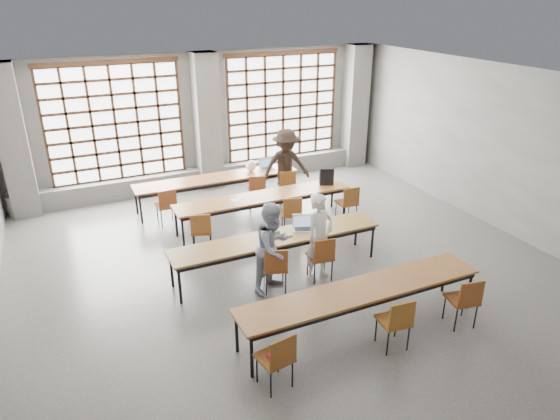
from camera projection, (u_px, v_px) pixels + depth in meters
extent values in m
plane|color=#4B4B49|center=(297.00, 277.00, 9.23)|extent=(11.00, 11.00, 0.00)
plane|color=silver|center=(300.00, 85.00, 7.82)|extent=(11.00, 11.00, 0.00)
plane|color=#595957|center=(204.00, 120.00, 13.10)|extent=(10.00, 0.00, 10.00)
plane|color=#595957|center=(511.00, 152.00, 10.45)|extent=(0.00, 11.00, 11.00)
cube|color=#5A5B58|center=(13.00, 143.00, 11.13)|extent=(0.60, 0.55, 3.50)
cube|color=#5A5B58|center=(207.00, 122.00, 12.87)|extent=(0.60, 0.55, 3.50)
cube|color=#5A5B58|center=(355.00, 107.00, 14.60)|extent=(0.60, 0.55, 3.50)
cube|color=white|center=(115.00, 123.00, 12.16)|extent=(3.20, 0.02, 2.80)
cube|color=black|center=(115.00, 124.00, 12.09)|extent=(3.20, 0.05, 2.80)
cube|color=black|center=(123.00, 180.00, 12.67)|extent=(3.32, 0.07, 0.10)
cube|color=black|center=(107.00, 62.00, 11.51)|extent=(3.32, 0.07, 0.10)
cube|color=white|center=(282.00, 107.00, 13.89)|extent=(3.20, 0.02, 2.80)
cube|color=black|center=(283.00, 107.00, 13.82)|extent=(3.20, 0.05, 2.80)
cube|color=black|center=(283.00, 157.00, 14.40)|extent=(3.32, 0.07, 0.10)
cube|color=black|center=(283.00, 53.00, 13.24)|extent=(3.32, 0.07, 0.10)
cube|color=#5A5B58|center=(210.00, 176.00, 13.53)|extent=(9.80, 0.35, 0.50)
cube|color=brown|center=(217.00, 178.00, 12.06)|extent=(4.00, 0.70, 0.04)
cube|color=black|center=(217.00, 180.00, 12.08)|extent=(3.90, 0.64, 0.08)
cylinder|color=black|center=(141.00, 209.00, 11.22)|extent=(0.05, 0.05, 0.69)
cylinder|color=black|center=(136.00, 200.00, 11.71)|extent=(0.05, 0.05, 0.69)
cylinder|color=black|center=(294.00, 184.00, 12.70)|extent=(0.05, 0.05, 0.69)
cylinder|color=black|center=(284.00, 177.00, 13.18)|extent=(0.05, 0.05, 0.69)
cube|color=brown|center=(264.00, 196.00, 10.97)|extent=(4.00, 0.70, 0.04)
cube|color=black|center=(264.00, 199.00, 10.99)|extent=(3.90, 0.64, 0.08)
cylinder|color=black|center=(183.00, 233.00, 10.14)|extent=(0.05, 0.05, 0.69)
cylinder|color=black|center=(176.00, 222.00, 10.62)|extent=(0.05, 0.05, 0.69)
cylinder|color=black|center=(345.00, 202.00, 11.61)|extent=(0.05, 0.05, 0.69)
cylinder|color=black|center=(332.00, 194.00, 12.09)|extent=(0.05, 0.05, 0.69)
cube|color=brown|center=(277.00, 237.00, 9.14)|extent=(4.00, 0.70, 0.04)
cube|color=black|center=(277.00, 240.00, 9.16)|extent=(3.90, 0.64, 0.08)
cylinder|color=black|center=(180.00, 286.00, 8.31)|extent=(0.05, 0.05, 0.69)
cylinder|color=black|center=(171.00, 270.00, 8.79)|extent=(0.05, 0.05, 0.69)
cylinder|color=black|center=(372.00, 242.00, 9.78)|extent=(0.05, 0.05, 0.69)
cylinder|color=black|center=(356.00, 230.00, 10.26)|extent=(0.05, 0.05, 0.69)
cube|color=brown|center=(362.00, 290.00, 7.53)|extent=(4.00, 0.70, 0.04)
cube|color=black|center=(362.00, 293.00, 7.56)|extent=(3.90, 0.64, 0.08)
cylinder|color=black|center=(252.00, 357.00, 6.70)|extent=(0.05, 0.05, 0.69)
cylinder|color=black|center=(237.00, 332.00, 7.18)|extent=(0.05, 0.05, 0.69)
cylinder|color=black|center=(469.00, 291.00, 8.18)|extent=(0.05, 0.05, 0.69)
cylinder|color=black|center=(444.00, 274.00, 8.66)|extent=(0.05, 0.05, 0.69)
cube|color=brown|center=(166.00, 205.00, 11.17)|extent=(0.45, 0.45, 0.04)
cube|color=brown|center=(168.00, 199.00, 10.91)|extent=(0.40, 0.06, 0.40)
cylinder|color=black|center=(167.00, 215.00, 11.26)|extent=(0.02, 0.02, 0.45)
cube|color=brown|center=(257.00, 190.00, 12.01)|extent=(0.52, 0.52, 0.04)
cube|color=brown|center=(257.00, 184.00, 11.74)|extent=(0.39, 0.14, 0.40)
cylinder|color=black|center=(257.00, 199.00, 12.10)|extent=(0.02, 0.02, 0.45)
cube|color=brown|center=(287.00, 185.00, 12.32)|extent=(0.53, 0.53, 0.04)
cube|color=brown|center=(288.00, 179.00, 12.05)|extent=(0.39, 0.15, 0.40)
cylinder|color=black|center=(287.00, 194.00, 12.41)|extent=(0.02, 0.02, 0.45)
cube|color=brown|center=(202.00, 230.00, 10.00)|extent=(0.53, 0.53, 0.04)
cube|color=brown|center=(201.00, 224.00, 9.73)|extent=(0.39, 0.15, 0.40)
cylinder|color=black|center=(202.00, 240.00, 10.09)|extent=(0.02, 0.02, 0.45)
cube|color=brown|center=(291.00, 213.00, 10.77)|extent=(0.52, 0.52, 0.04)
cube|color=brown|center=(293.00, 207.00, 10.50)|extent=(0.39, 0.14, 0.40)
cylinder|color=black|center=(291.00, 223.00, 10.86)|extent=(0.02, 0.02, 0.45)
cube|color=brown|center=(346.00, 203.00, 11.31)|extent=(0.44, 0.44, 0.04)
cube|color=brown|center=(351.00, 196.00, 11.05)|extent=(0.40, 0.05, 0.40)
cylinder|color=black|center=(346.00, 212.00, 11.40)|extent=(0.02, 0.02, 0.45)
cube|color=brown|center=(275.00, 267.00, 8.67)|extent=(0.52, 0.52, 0.04)
cube|color=brown|center=(276.00, 261.00, 8.40)|extent=(0.39, 0.15, 0.40)
cylinder|color=black|center=(275.00, 278.00, 8.76)|extent=(0.02, 0.02, 0.45)
cube|color=brown|center=(320.00, 256.00, 9.02)|extent=(0.47, 0.47, 0.04)
cube|color=brown|center=(325.00, 250.00, 8.75)|extent=(0.40, 0.08, 0.40)
cylinder|color=black|center=(320.00, 267.00, 9.11)|extent=(0.02, 0.02, 0.45)
cube|color=brown|center=(274.00, 358.00, 6.53)|extent=(0.48, 0.48, 0.04)
cube|color=brown|center=(283.00, 352.00, 6.28)|extent=(0.40, 0.09, 0.40)
cylinder|color=black|center=(275.00, 371.00, 6.62)|extent=(0.02, 0.02, 0.45)
cube|color=brown|center=(393.00, 321.00, 7.26)|extent=(0.46, 0.46, 0.04)
cube|color=brown|center=(402.00, 315.00, 6.99)|extent=(0.40, 0.07, 0.40)
cylinder|color=black|center=(392.00, 333.00, 7.35)|extent=(0.02, 0.02, 0.45)
cube|color=maroon|center=(462.00, 299.00, 7.76)|extent=(0.49, 0.49, 0.04)
cube|color=maroon|center=(471.00, 294.00, 7.49)|extent=(0.40, 0.11, 0.40)
cylinder|color=black|center=(460.00, 312.00, 7.85)|extent=(0.02, 0.02, 0.45)
imported|color=silver|center=(319.00, 237.00, 8.91)|extent=(0.69, 0.56, 1.64)
imported|color=#171E45|center=(273.00, 247.00, 8.56)|extent=(0.99, 0.92, 1.63)
imported|color=black|center=(286.00, 166.00, 12.17)|extent=(1.26, 0.81, 1.86)
cube|color=#B7B8BC|center=(303.00, 229.00, 9.38)|extent=(0.43, 0.37, 0.02)
cube|color=black|center=(303.00, 229.00, 9.36)|extent=(0.34, 0.27, 0.00)
cube|color=#B7B8BC|center=(302.00, 220.00, 9.46)|extent=(0.36, 0.19, 0.26)
cube|color=#84A9E4|center=(302.00, 222.00, 9.46)|extent=(0.31, 0.16, 0.21)
cube|color=#B3B3B8|center=(268.00, 168.00, 12.61)|extent=(0.37, 0.28, 0.02)
cube|color=black|center=(268.00, 168.00, 12.59)|extent=(0.31, 0.19, 0.00)
cube|color=#B3B3B8|center=(266.00, 162.00, 12.68)|extent=(0.36, 0.09, 0.26)
cube|color=#8EAAF5|center=(266.00, 163.00, 12.68)|extent=(0.31, 0.06, 0.21)
ellipsoid|color=white|center=(323.00, 227.00, 9.47)|extent=(0.11, 0.09, 0.04)
cube|color=green|center=(273.00, 233.00, 9.16)|extent=(0.26, 0.12, 0.09)
cube|color=black|center=(288.00, 236.00, 9.11)|extent=(0.14, 0.08, 0.01)
cube|color=white|center=(238.00, 199.00, 10.77)|extent=(0.36, 0.32, 0.00)
cube|color=white|center=(252.00, 198.00, 10.80)|extent=(0.31, 0.22, 0.00)
cube|color=black|center=(326.00, 176.00, 11.54)|extent=(0.37, 0.31, 0.40)
ellipsoid|color=white|center=(251.00, 166.00, 12.38)|extent=(0.29, 0.24, 0.29)
cube|color=#B4162E|center=(274.00, 355.00, 6.51)|extent=(0.20, 0.08, 0.06)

